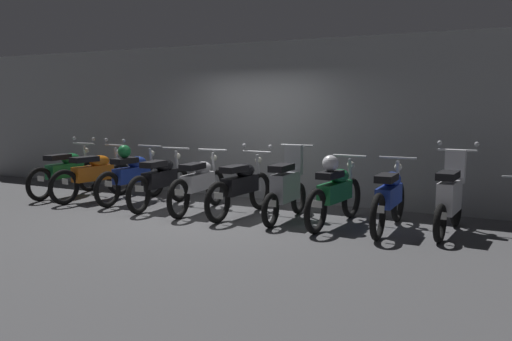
% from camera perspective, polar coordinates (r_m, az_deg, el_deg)
% --- Properties ---
extents(ground_plane, '(80.00, 80.00, 0.00)m').
position_cam_1_polar(ground_plane, '(9.15, -4.26, -4.62)').
color(ground_plane, '#4C4C4F').
extents(back_wall, '(16.00, 0.30, 2.99)m').
position_cam_1_polar(back_wall, '(10.62, 1.07, 5.14)').
color(back_wall, gray).
rests_on(back_wall, ground).
extents(motorbike_slot_0, '(0.59, 1.95, 1.15)m').
position_cam_1_polar(motorbike_slot_0, '(11.55, -19.12, -0.08)').
color(motorbike_slot_0, black).
rests_on(motorbike_slot_0, ground).
extents(motorbike_slot_1, '(0.58, 1.94, 1.15)m').
position_cam_1_polar(motorbike_slot_1, '(10.93, -16.47, -0.37)').
color(motorbike_slot_1, black).
rests_on(motorbike_slot_1, ground).
extents(motorbike_slot_2, '(0.56, 1.95, 1.08)m').
position_cam_1_polar(motorbike_slot_2, '(10.49, -12.76, -0.36)').
color(motorbike_slot_2, black).
rests_on(motorbike_slot_2, ground).
extents(motorbike_slot_3, '(0.56, 1.95, 1.03)m').
position_cam_1_polar(motorbike_slot_3, '(9.85, -9.88, -0.97)').
color(motorbike_slot_3, black).
rests_on(motorbike_slot_3, ground).
extents(motorbike_slot_4, '(0.56, 1.95, 1.03)m').
position_cam_1_polar(motorbike_slot_4, '(9.39, -5.97, -1.30)').
color(motorbike_slot_4, black).
rests_on(motorbike_slot_4, ground).
extents(motorbike_slot_5, '(0.59, 1.95, 1.15)m').
position_cam_1_polar(motorbike_slot_5, '(8.99, -1.57, -1.62)').
color(motorbike_slot_5, black).
rests_on(motorbike_slot_5, ground).
extents(motorbike_slot_6, '(0.56, 1.68, 1.18)m').
position_cam_1_polar(motorbike_slot_6, '(8.65, 3.18, -1.75)').
color(motorbike_slot_6, black).
rests_on(motorbike_slot_6, ground).
extents(motorbike_slot_7, '(0.56, 1.95, 1.08)m').
position_cam_1_polar(motorbike_slot_7, '(8.35, 8.23, -2.12)').
color(motorbike_slot_7, black).
rests_on(motorbike_slot_7, ground).
extents(motorbike_slot_8, '(0.56, 1.95, 1.03)m').
position_cam_1_polar(motorbike_slot_8, '(8.17, 13.68, -2.70)').
color(motorbike_slot_8, black).
rests_on(motorbike_slot_8, ground).
extents(motorbike_slot_9, '(0.59, 1.68, 1.29)m').
position_cam_1_polar(motorbike_slot_9, '(8.20, 19.51, -2.60)').
color(motorbike_slot_9, black).
rests_on(motorbike_slot_9, ground).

